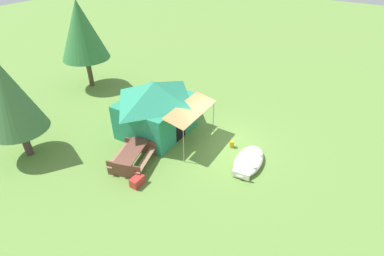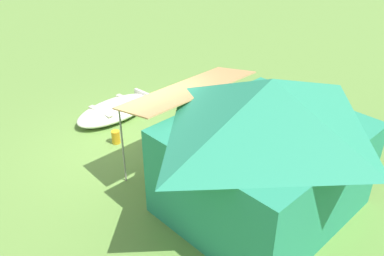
{
  "view_description": "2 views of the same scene",
  "coord_description": "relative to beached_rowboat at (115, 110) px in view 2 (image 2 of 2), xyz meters",
  "views": [
    {
      "loc": [
        -10.52,
        -5.04,
        8.56
      ],
      "look_at": [
        -0.71,
        1.2,
        0.87
      ],
      "focal_mm": 28.04,
      "sensor_mm": 36.0,
      "label": 1
    },
    {
      "loc": [
        4.31,
        6.92,
        5.36
      ],
      "look_at": [
        -0.82,
        1.26,
        0.87
      ],
      "focal_mm": 38.28,
      "sensor_mm": 36.0,
      "label": 2
    }
  ],
  "objects": [
    {
      "name": "ground_plane",
      "position": [
        0.71,
        1.71,
        -0.19
      ],
      "size": [
        80.0,
        80.0,
        0.0
      ],
      "primitive_type": "plane",
      "color": "olive"
    },
    {
      "name": "beached_rowboat",
      "position": [
        0.0,
        0.0,
        0.0
      ],
      "size": [
        2.41,
        1.38,
        0.37
      ],
      "color": "silver",
      "rests_on": "ground_plane"
    },
    {
      "name": "canvas_cabin_tent",
      "position": [
        -0.05,
        4.97,
        1.2
      ],
      "size": [
        3.65,
        4.18,
        2.7
      ],
      "color": "#288C66",
      "rests_on": "ground_plane"
    },
    {
      "name": "picnic_table",
      "position": [
        -2.69,
        4.24,
        0.28
      ],
      "size": [
        2.27,
        2.0,
        0.76
      ],
      "color": "brown",
      "rests_on": "ground_plane"
    },
    {
      "name": "cooler_box",
      "position": [
        -3.56,
        3.25,
        -0.01
      ],
      "size": [
        0.58,
        0.35,
        0.38
      ],
      "primitive_type": "cube",
      "rotation": [
        0.0,
        0.0,
        0.01
      ],
      "color": "#B73029",
      "rests_on": "ground_plane"
    },
    {
      "name": "fuel_can",
      "position": [
        0.74,
        1.17,
        -0.03
      ],
      "size": [
        0.25,
        0.25,
        0.33
      ],
      "primitive_type": "cylinder",
      "rotation": [
        0.0,
        0.0,
        4.95
      ],
      "color": "gold",
      "rests_on": "ground_plane"
    }
  ]
}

